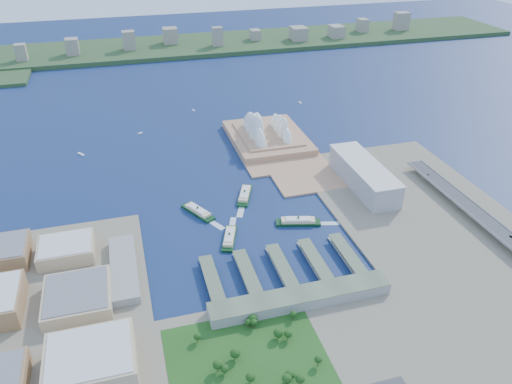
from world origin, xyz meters
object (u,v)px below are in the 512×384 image
object	(u,v)px
toaster_building	(364,175)
ferry_c	(229,236)
opera_house	(268,125)
ferry_a	(198,210)
car_c	(428,174)
ferry_b	(245,193)
ferry_d	(298,220)
car_b	(511,236)

from	to	relation	value
toaster_building	ferry_c	world-z (taller)	toaster_building
opera_house	toaster_building	size ratio (longest dim) A/B	1.16
ferry_c	ferry_a	bearing A→B (deg)	-49.45
car_c	toaster_building	bearing A→B (deg)	-9.07
ferry_b	ferry_c	world-z (taller)	ferry_b
opera_house	ferry_b	world-z (taller)	opera_house
ferry_a	ferry_b	xyz separation A→B (m)	(74.38, 25.94, 0.13)
ferry_b	ferry_d	world-z (taller)	ferry_d
ferry_a	car_b	xyz separation A→B (m)	(363.31, -183.23, 10.01)
opera_house	ferry_b	xyz separation A→B (m)	(-89.93, -178.97, -26.33)
ferry_b	ferry_c	xyz separation A→B (m)	(-46.27, -98.66, -0.35)
toaster_building	car_c	bearing A→B (deg)	-9.07
ferry_b	car_b	size ratio (longest dim) A/B	14.14
opera_house	car_b	bearing A→B (deg)	-62.86
opera_house	ferry_c	world-z (taller)	opera_house
ferry_a	car_b	distance (m)	407.02
ferry_c	ferry_b	bearing A→B (deg)	-95.72
ferry_d	car_b	xyz separation A→B (m)	(237.59, -120.94, 9.85)
ferry_b	car_c	xyz separation A→B (m)	(280.93, -37.16, 9.89)
opera_house	car_b	size ratio (longest dim) A/B	42.41
ferry_d	car_c	world-z (taller)	car_c
ferry_a	ferry_c	size ratio (longest dim) A/B	1.04
ferry_c	ferry_d	bearing A→B (deg)	-154.50
ferry_b	car_b	distance (m)	356.84
toaster_building	ferry_b	bearing A→B (deg)	173.33
ferry_c	car_c	bearing A→B (deg)	-149.95
ferry_a	opera_house	bearing A→B (deg)	22.91
opera_house	car_b	xyz separation A→B (m)	(199.00, -388.14, -16.45)
ferry_a	ferry_c	xyz separation A→B (m)	(28.11, -72.71, -0.22)
car_b	ferry_c	bearing A→B (deg)	-18.25
opera_house	ferry_b	distance (m)	202.01
opera_house	ferry_d	world-z (taller)	opera_house
car_b	car_c	bearing A→B (deg)	-87.34
ferry_b	ferry_d	size ratio (longest dim) A/B	1.00
ferry_b	car_c	bearing A→B (deg)	15.07
ferry_b	car_b	world-z (taller)	car_b
toaster_building	car_c	size ratio (longest dim) A/B	31.44
ferry_c	car_b	size ratio (longest dim) A/B	13.26
ferry_a	car_b	world-z (taller)	car_b
toaster_building	car_b	size ratio (longest dim) A/B	36.52
toaster_building	ferry_b	xyz separation A→B (m)	(-179.93, 21.03, -14.83)
toaster_building	ferry_a	world-z (taller)	toaster_building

